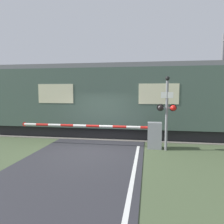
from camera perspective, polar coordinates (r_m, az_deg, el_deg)
ground_plane at (r=9.43m, az=-5.44°, el=-9.98°), size 80.00×80.00×0.00m
track_bed at (r=12.73m, az=-1.40°, el=-5.75°), size 36.00×3.20×0.13m
train at (r=12.27m, az=11.73°, el=3.06°), size 19.09×3.02×3.93m
crossing_barrier at (r=9.77m, az=7.43°, el=-5.56°), size 6.58×0.44×1.15m
signal_post at (r=9.41m, az=14.11°, el=0.82°), size 0.82×0.26×3.13m
catenary_pole at (r=14.78m, az=26.78°, el=7.14°), size 0.20×1.90×5.87m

